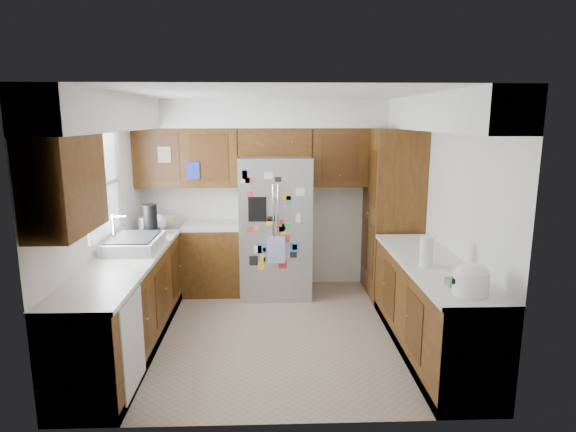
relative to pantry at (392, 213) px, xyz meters
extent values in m
plane|color=tan|center=(-1.50, -1.15, -1.07)|extent=(3.60, 3.60, 0.00)
cube|color=silver|center=(-1.50, 0.45, 0.18)|extent=(3.60, 0.04, 2.50)
cube|color=silver|center=(-3.30, -1.15, 0.18)|extent=(0.04, 3.20, 2.50)
cube|color=silver|center=(0.30, -1.15, 0.18)|extent=(0.04, 3.20, 2.50)
cube|color=silver|center=(-1.50, -2.75, 0.18)|extent=(3.60, 0.04, 2.50)
cube|color=white|center=(-1.50, -1.15, 1.43)|extent=(3.60, 3.20, 0.02)
cube|color=white|center=(-1.50, 0.26, 1.25)|extent=(3.60, 0.38, 0.35)
cube|color=white|center=(-3.11, -1.15, 1.25)|extent=(0.38, 3.20, 0.35)
cube|color=white|center=(0.11, -1.15, 1.25)|extent=(0.38, 3.20, 0.35)
cube|color=#44210D|center=(-2.63, 0.28, 0.70)|extent=(1.33, 0.34, 0.75)
cube|color=#44210D|center=(-0.36, 0.28, 0.70)|extent=(1.33, 0.34, 0.75)
cube|color=#44210D|center=(-3.13, -2.30, 0.70)|extent=(0.34, 0.85, 0.75)
cube|color=white|center=(-3.29, -1.05, 0.53)|extent=(0.02, 0.90, 1.05)
cube|color=white|center=(-3.25, -1.05, 0.53)|extent=(0.01, 1.02, 1.15)
cube|color=#1D2DAC|center=(-2.54, 0.09, 0.55)|extent=(0.16, 0.02, 0.22)
cube|color=beige|center=(-2.88, 0.09, 0.75)|extent=(0.16, 0.02, 0.20)
cube|color=#44210D|center=(-3.00, -1.45, -0.64)|extent=(0.60, 2.60, 0.88)
cube|color=#44210D|center=(-2.33, 0.15, -0.64)|extent=(0.75, 0.60, 0.88)
cube|color=silver|center=(-3.00, -1.45, -0.17)|extent=(0.63, 2.60, 0.04)
cube|color=silver|center=(-2.33, 0.15, -0.17)|extent=(0.75, 0.60, 0.04)
cube|color=black|center=(-3.00, -1.45, -1.02)|extent=(0.60, 2.60, 0.10)
cube|color=silver|center=(-2.69, -2.30, -0.61)|extent=(0.01, 0.58, 0.80)
cube|color=#44210D|center=(0.00, -1.62, -0.64)|extent=(0.60, 2.25, 0.88)
cube|color=silver|center=(0.00, -1.62, -0.17)|extent=(0.63, 2.25, 0.04)
cube|color=black|center=(0.00, -1.62, -1.02)|extent=(0.60, 2.25, 0.10)
cube|color=#44210D|center=(0.00, 0.00, 0.00)|extent=(0.60, 0.90, 2.15)
cube|color=#97979B|center=(-1.50, 0.05, -0.17)|extent=(0.90, 0.75, 1.80)
cylinder|color=silver|center=(-1.53, -0.34, -0.02)|extent=(0.02, 0.02, 0.90)
cylinder|color=silver|center=(-1.47, -0.34, -0.02)|extent=(0.02, 0.02, 0.90)
cube|color=black|center=(-1.72, -0.33, 0.12)|extent=(0.22, 0.01, 0.30)
cube|color=white|center=(-1.50, -0.35, -0.38)|extent=(0.22, 0.01, 0.34)
cube|color=orange|center=(-1.37, -0.33, 0.28)|extent=(0.10, 0.00, 0.09)
cube|color=blue|center=(-1.86, -0.33, 0.54)|extent=(0.08, 0.00, 0.11)
cube|color=white|center=(-1.72, -0.33, -0.37)|extent=(0.10, 0.00, 0.10)
cube|color=red|center=(-1.82, -0.33, -0.12)|extent=(0.07, 0.00, 0.06)
cube|color=black|center=(-1.77, -0.33, -0.52)|extent=(0.11, 0.00, 0.12)
cube|color=blue|center=(-1.28, -0.33, -0.36)|extent=(0.11, 0.00, 0.12)
cube|color=black|center=(-1.56, -0.33, 0.01)|extent=(0.10, 0.00, 0.06)
cube|color=green|center=(-1.38, -0.33, -0.09)|extent=(0.09, 0.00, 0.07)
cube|color=red|center=(-1.80, -0.33, 0.30)|extent=(0.07, 0.00, 0.09)
cube|color=green|center=(-1.61, -0.33, -0.38)|extent=(0.09, 0.00, 0.05)
cube|color=orange|center=(-1.27, -0.33, -0.35)|extent=(0.06, 0.00, 0.07)
cube|color=orange|center=(-1.43, -0.33, -0.10)|extent=(0.07, 0.00, 0.10)
cube|color=yellow|center=(-1.66, -0.33, -0.47)|extent=(0.06, 0.00, 0.11)
cube|color=green|center=(-1.62, -0.33, -0.50)|extent=(0.05, 0.00, 0.06)
cube|color=yellow|center=(-1.43, -0.33, -0.15)|extent=(0.10, 0.00, 0.11)
cube|color=blue|center=(-1.67, -0.33, -0.36)|extent=(0.10, 0.00, 0.12)
cube|color=white|center=(-1.86, -0.33, 0.48)|extent=(0.11, 0.00, 0.07)
cube|color=green|center=(-1.34, -0.33, 0.24)|extent=(0.06, 0.00, 0.10)
cube|color=orange|center=(-1.73, -0.33, -0.10)|extent=(0.05, 0.00, 0.07)
cube|color=red|center=(-1.43, -0.33, -0.03)|extent=(0.05, 0.00, 0.05)
cube|color=white|center=(-1.21, -0.33, 0.33)|extent=(0.11, 0.00, 0.10)
cube|color=red|center=(-1.82, -0.33, 0.48)|extent=(0.09, 0.00, 0.07)
cube|color=white|center=(-1.51, -0.33, 0.30)|extent=(0.05, 0.00, 0.08)
cube|color=#8C4C99|center=(-1.87, -0.33, 0.55)|extent=(0.07, 0.00, 0.11)
cube|color=red|center=(-1.42, -0.33, -0.57)|extent=(0.10, 0.00, 0.10)
cube|color=white|center=(-1.58, -0.33, 0.53)|extent=(0.10, 0.00, 0.08)
cube|color=red|center=(-1.39, -0.33, -0.24)|extent=(0.11, 0.00, 0.09)
cube|color=yellow|center=(-1.58, -0.33, -0.04)|extent=(0.07, 0.00, 0.08)
cube|color=white|center=(-1.23, -0.33, 0.01)|extent=(0.06, 0.00, 0.11)
cube|color=black|center=(-1.28, -0.33, -0.45)|extent=(0.08, 0.00, 0.07)
cube|color=black|center=(-1.47, -0.33, 0.48)|extent=(0.08, 0.00, 0.06)
cube|color=yellow|center=(-1.69, -0.33, -0.58)|extent=(0.08, 0.00, 0.11)
cube|color=#44210D|center=(-1.50, 0.28, 0.90)|extent=(0.96, 0.34, 0.35)
sphere|color=#162CA9|center=(-1.64, 0.22, 1.21)|extent=(0.27, 0.27, 0.27)
cylinder|color=black|center=(-1.35, 0.27, 1.15)|extent=(0.27, 0.27, 0.15)
ellipsoid|color=#333338|center=(-1.35, 0.27, 1.23)|extent=(0.25, 0.25, 0.11)
cube|color=silver|center=(-3.00, -1.05, -0.09)|extent=(0.52, 0.70, 0.12)
cube|color=black|center=(-3.00, -1.05, -0.03)|extent=(0.44, 0.60, 0.02)
cylinder|color=silver|center=(-3.20, -1.05, 0.07)|extent=(0.02, 0.02, 0.30)
cylinder|color=silver|center=(-3.14, -1.05, 0.20)|extent=(0.16, 0.02, 0.02)
cube|color=yellow|center=(-2.86, -1.24, -0.13)|extent=(0.10, 0.18, 0.04)
cube|color=black|center=(-2.95, -0.52, -0.10)|extent=(0.18, 0.14, 0.10)
cylinder|color=black|center=(-2.95, -0.52, 0.09)|extent=(0.16, 0.16, 0.28)
cylinder|color=#97979B|center=(-3.06, -0.38, -0.05)|extent=(0.14, 0.14, 0.20)
sphere|color=silver|center=(-2.94, -0.20, -0.05)|extent=(0.20, 0.20, 0.20)
cube|color=#3F72B2|center=(-3.09, 0.00, -0.06)|extent=(0.14, 0.10, 0.18)
cube|color=#BFB28C|center=(-2.84, 0.04, -0.08)|extent=(0.10, 0.08, 0.14)
cylinder|color=silver|center=(-3.00, -0.71, -0.10)|extent=(0.08, 0.08, 0.11)
cylinder|color=white|center=(0.00, -2.48, -0.06)|extent=(0.28, 0.28, 0.18)
ellipsoid|color=white|center=(0.00, -2.48, 0.03)|extent=(0.27, 0.27, 0.12)
cube|color=black|center=(-0.13, -2.48, -0.04)|extent=(0.04, 0.06, 0.04)
cylinder|color=white|center=(-0.11, -1.74, -0.01)|extent=(0.13, 0.13, 0.28)
camera|label=1|loc=(-1.56, -6.00, 1.20)|focal=30.00mm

